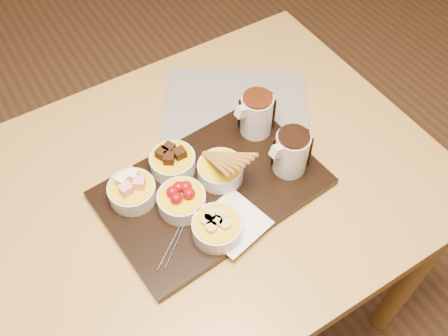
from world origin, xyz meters
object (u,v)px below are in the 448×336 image
dining_table (174,218)px  bowl_strawberries (182,201)px  pitcher_dark_chocolate (291,153)px  newspaper (235,110)px  pitcher_milk_chocolate (256,115)px  serving_board (212,188)px

dining_table → bowl_strawberries: bowl_strawberries is taller
dining_table → pitcher_dark_chocolate: 0.31m
dining_table → bowl_strawberries: (0.00, -0.05, 0.14)m
dining_table → newspaper: 0.30m
newspaper → bowl_strawberries: bearing=-110.3°
newspaper → pitcher_milk_chocolate: bearing=-58.0°
pitcher_dark_chocolate → newspaper: 0.23m
pitcher_milk_chocolate → dining_table: bearing=-174.4°
serving_board → dining_table: bearing=149.9°
serving_board → bowl_strawberries: 0.08m
serving_board → pitcher_milk_chocolate: pitcher_milk_chocolate is taller
bowl_strawberries → pitcher_milk_chocolate: (0.25, 0.10, 0.03)m
bowl_strawberries → pitcher_dark_chocolate: 0.25m
dining_table → pitcher_dark_chocolate: (0.25, -0.09, 0.17)m
serving_board → pitcher_dark_chocolate: 0.19m
pitcher_milk_chocolate → newspaper: pitcher_milk_chocolate is taller
dining_table → pitcher_milk_chocolate: pitcher_milk_chocolate is taller
serving_board → bowl_strawberries: (-0.08, -0.01, 0.03)m
pitcher_dark_chocolate → serving_board: bearing=160.0°
pitcher_dark_chocolate → pitcher_milk_chocolate: bearing=85.6°
dining_table → pitcher_milk_chocolate: 0.30m
dining_table → serving_board: serving_board is taller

